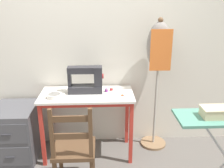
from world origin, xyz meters
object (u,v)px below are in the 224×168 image
at_px(sewing_machine, 87,80).
at_px(storage_box, 215,112).
at_px(thread_spool_mid_table, 111,89).
at_px(wooden_chair, 74,150).
at_px(thread_spool_near_machine, 106,90).
at_px(fabric_bowl, 54,96).
at_px(scissors, 124,96).
at_px(filing_cabinet, 17,133).
at_px(dress_form, 158,57).

distance_m(sewing_machine, storage_box, 1.38).
distance_m(thread_spool_mid_table, wooden_chair, 0.85).
bearing_deg(wooden_chair, thread_spool_near_machine, 62.09).
distance_m(fabric_bowl, wooden_chair, 0.65).
bearing_deg(thread_spool_near_machine, scissors, -36.64).
height_order(sewing_machine, fabric_bowl, sewing_machine).
height_order(filing_cabinet, dress_form, dress_form).
height_order(fabric_bowl, thread_spool_near_machine, fabric_bowl).
bearing_deg(filing_cabinet, thread_spool_mid_table, 5.99).
bearing_deg(thread_spool_near_machine, thread_spool_mid_table, 34.28).
distance_m(fabric_bowl, scissors, 0.76).
bearing_deg(fabric_bowl, thread_spool_mid_table, 16.79).
bearing_deg(wooden_chair, filing_cabinet, 143.13).
bearing_deg(filing_cabinet, sewing_machine, 5.07).
relative_size(thread_spool_near_machine, storage_box, 0.20).
distance_m(thread_spool_near_machine, dress_form, 0.71).
distance_m(sewing_machine, wooden_chair, 0.80).
bearing_deg(filing_cabinet, thread_spool_near_machine, 4.15).
distance_m(filing_cabinet, dress_form, 1.87).
xyz_separation_m(fabric_bowl, storage_box, (1.44, -0.71, 0.11)).
bearing_deg(scissors, filing_cabinet, 176.88).
relative_size(sewing_machine, thread_spool_mid_table, 9.40).
xyz_separation_m(fabric_bowl, wooden_chair, (0.24, -0.47, -0.37)).
relative_size(filing_cabinet, dress_form, 0.39).
xyz_separation_m(sewing_machine, fabric_bowl, (-0.35, -0.15, -0.12)).
height_order(thread_spool_near_machine, storage_box, storage_box).
bearing_deg(fabric_bowl, wooden_chair, -63.15).
bearing_deg(filing_cabinet, storage_box, -22.19).
relative_size(dress_form, storage_box, 7.31).
distance_m(wooden_chair, filing_cabinet, 0.91).
distance_m(scissors, wooden_chair, 0.79).
distance_m(sewing_machine, thread_spool_mid_table, 0.30).
distance_m(wooden_chair, dress_form, 1.39).
bearing_deg(scissors, sewing_machine, 160.82).
height_order(thread_spool_mid_table, filing_cabinet, thread_spool_mid_table).
distance_m(sewing_machine, scissors, 0.45).
height_order(sewing_machine, storage_box, sewing_machine).
bearing_deg(dress_form, thread_spool_near_machine, -170.60).
distance_m(fabric_bowl, storage_box, 1.61).
bearing_deg(storage_box, sewing_machine, 141.66).
height_order(wooden_chair, dress_form, dress_form).
bearing_deg(scissors, storage_box, -46.63).
bearing_deg(thread_spool_mid_table, fabric_bowl, -163.21).
height_order(scissors, wooden_chair, wooden_chair).
xyz_separation_m(thread_spool_mid_table, dress_form, (0.54, 0.06, 0.37)).
xyz_separation_m(scissors, thread_spool_near_machine, (-0.19, 0.14, 0.02)).
xyz_separation_m(fabric_bowl, filing_cabinet, (-0.49, 0.07, -0.48)).
relative_size(wooden_chair, dress_form, 0.57).
bearing_deg(dress_form, filing_cabinet, -173.93).
relative_size(sewing_machine, thread_spool_near_machine, 9.30).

